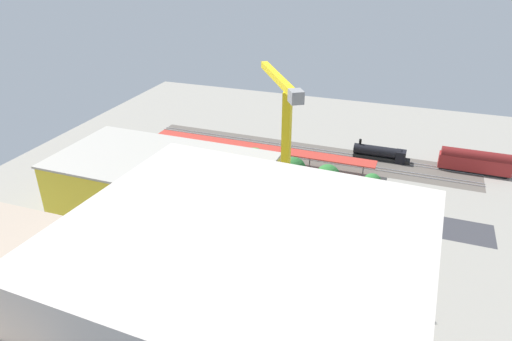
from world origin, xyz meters
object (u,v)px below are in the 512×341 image
(parked_car_4, at_px, (213,190))
(street_tree_1, at_px, (254,160))
(street_tree_5, at_px, (271,167))
(locomotive, at_px, (382,153))
(street_tree_4, at_px, (225,162))
(street_tree_3, at_px, (294,169))
(street_tree_0, at_px, (372,183))
(passenger_coach, at_px, (475,161))
(parked_car_3, at_px, (235,195))
(traffic_light, at_px, (230,162))
(tower_crane, at_px, (284,158))
(street_tree_2, at_px, (328,177))
(construction_building, at_px, (165,199))
(parked_car_2, at_px, (260,198))
(box_truck_0, at_px, (260,204))
(platform_canopy_near, at_px, (260,148))
(parked_car_0, at_px, (312,207))
(parked_car_1, at_px, (286,204))

(parked_car_4, bearing_deg, street_tree_1, -131.95)
(street_tree_1, relative_size, street_tree_5, 1.23)
(locomotive, relative_size, street_tree_4, 2.21)
(locomotive, height_order, street_tree_1, street_tree_1)
(street_tree_3, bearing_deg, street_tree_0, 179.85)
(passenger_coach, relative_size, parked_car_3, 3.61)
(street_tree_4, xyz_separation_m, traffic_light, (-0.92, -0.80, -0.22))
(locomotive, relative_size, tower_crane, 0.46)
(street_tree_2, xyz_separation_m, street_tree_4, (25.27, 1.26, 0.22))
(passenger_coach, xyz_separation_m, construction_building, (60.58, 50.88, 4.99))
(street_tree_2, bearing_deg, traffic_light, 1.08)
(parked_car_2, relative_size, street_tree_4, 0.64)
(construction_building, bearing_deg, street_tree_5, -116.80)
(box_truck_0, height_order, street_tree_0, street_tree_0)
(construction_building, bearing_deg, traffic_light, -94.94)
(locomotive, xyz_separation_m, street_tree_2, (10.26, 23.73, 2.71))
(locomotive, height_order, traffic_light, traffic_light)
(platform_canopy_near, relative_size, construction_building, 1.53)
(platform_canopy_near, height_order, street_tree_3, street_tree_3)
(construction_building, height_order, street_tree_1, construction_building)
(parked_car_4, height_order, street_tree_4, street_tree_4)
(parked_car_2, relative_size, street_tree_2, 0.59)
(construction_building, bearing_deg, street_tree_0, -143.44)
(locomotive, height_order, parked_car_4, locomotive)
(street_tree_3, relative_size, street_tree_4, 1.20)
(tower_crane, distance_m, traffic_light, 34.11)
(traffic_light, bearing_deg, street_tree_3, 179.87)
(construction_building, relative_size, street_tree_0, 5.68)
(street_tree_2, distance_m, street_tree_4, 25.30)
(street_tree_4, bearing_deg, street_tree_1, -173.40)
(parked_car_2, relative_size, street_tree_3, 0.53)
(parked_car_3, height_order, street_tree_5, street_tree_5)
(parked_car_0, bearing_deg, platform_canopy_near, -47.04)
(platform_canopy_near, bearing_deg, street_tree_5, 118.62)
(parked_car_2, relative_size, traffic_light, 0.64)
(construction_building, relative_size, street_tree_5, 5.43)
(parked_car_1, distance_m, street_tree_2, 12.20)
(street_tree_0, height_order, street_tree_4, street_tree_0)
(street_tree_4, bearing_deg, box_truck_0, 139.51)
(platform_canopy_near, distance_m, tower_crane, 42.45)
(parked_car_0, relative_size, street_tree_5, 0.58)
(parked_car_2, bearing_deg, box_truck_0, 110.58)
(parked_car_0, xyz_separation_m, parked_car_4, (23.77, 0.09, -0.11))
(parked_car_2, relative_size, construction_building, 0.11)
(parked_car_4, distance_m, traffic_light, 9.06)
(parked_car_1, distance_m, construction_building, 27.86)
(traffic_light, bearing_deg, street_tree_4, 41.03)
(platform_canopy_near, relative_size, traffic_light, 9.01)
(passenger_coach, relative_size, street_tree_3, 2.12)
(construction_building, bearing_deg, street_tree_4, -93.10)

